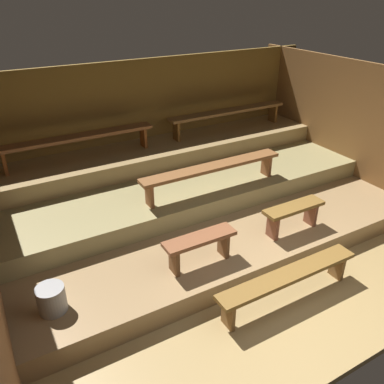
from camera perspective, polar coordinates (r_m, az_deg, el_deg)
name	(u,v)px	position (r m, az deg, el deg)	size (l,w,h in m)	color
ground	(215,237)	(5.98, 3.36, -6.47)	(6.67, 5.27, 0.08)	olive
wall_back	(150,122)	(7.28, -6.19, 10.05)	(6.67, 0.06, 2.23)	brown
wall_right	(363,131)	(7.37, 23.65, 8.08)	(0.06, 5.27, 2.23)	brown
platform_lower	(198,212)	(6.23, 0.94, -2.86)	(5.87, 3.48, 0.29)	#92744D
platform_middle	(180,180)	(6.57, -1.79, 1.70)	(5.87, 2.24, 0.29)	#8D8153
platform_upper	(163,152)	(6.96, -4.23, 5.76)	(5.87, 1.00, 0.29)	#967A4C
bench_floor_center	(288,278)	(4.78, 13.83, -12.02)	(1.91, 0.25, 0.40)	brown
bench_lower_left	(200,244)	(4.74, 1.13, -7.49)	(0.91, 0.25, 0.40)	brown
bench_lower_right	(293,212)	(5.54, 14.51, -2.84)	(0.91, 0.25, 0.40)	brown
bench_middle_center	(213,169)	(5.84, 3.02, 3.32)	(2.31, 0.25, 0.40)	brown
bench_upper_left	(78,139)	(6.44, -16.25, 7.37)	(2.44, 0.25, 0.40)	brown
bench_upper_right	(228,113)	(7.55, 5.28, 11.34)	(2.44, 0.25, 0.40)	brown
pail_lower	(52,299)	(4.48, -19.73, -14.43)	(0.30, 0.30, 0.30)	gray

